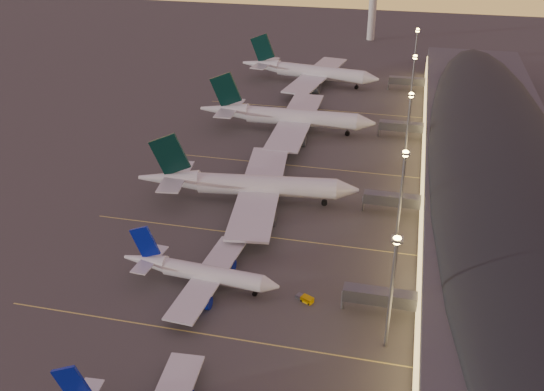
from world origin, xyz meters
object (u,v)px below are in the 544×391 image
(airliner_wide_mid, at_px, (286,117))
(radar_tower, at_px, (373,1))
(airliner_narrow_north, at_px, (200,273))
(baggage_tug_c, at_px, (305,299))
(airliner_wide_near, at_px, (248,185))
(airliner_wide_far, at_px, (309,72))

(airliner_wide_mid, distance_m, radar_tower, 152.46)
(airliner_narrow_north, height_order, baggage_tug_c, airliner_narrow_north)
(airliner_narrow_north, relative_size, airliner_wide_mid, 0.59)
(airliner_wide_near, relative_size, airliner_wide_far, 0.98)
(airliner_wide_mid, relative_size, airliner_wide_far, 1.01)
(airliner_wide_near, distance_m, baggage_tug_c, 48.99)
(airliner_narrow_north, xyz_separation_m, airliner_wide_near, (-0.04, 41.90, 1.72))
(airliner_wide_far, bearing_deg, radar_tower, 86.57)
(airliner_narrow_north, bearing_deg, baggage_tug_c, 3.58)
(airliner_wide_mid, bearing_deg, airliner_wide_near, -90.02)
(airliner_wide_far, height_order, baggage_tug_c, airliner_wide_far)
(airliner_narrow_north, relative_size, baggage_tug_c, 8.74)
(airliner_wide_mid, xyz_separation_m, airliner_wide_far, (-2.28, 59.49, -0.04))
(airliner_narrow_north, bearing_deg, radar_tower, 90.12)
(radar_tower, bearing_deg, baggage_tug_c, -88.24)
(radar_tower, xyz_separation_m, baggage_tug_c, (7.67, -249.30, -21.31))
(airliner_wide_mid, relative_size, radar_tower, 2.01)
(radar_tower, relative_size, baggage_tug_c, 7.42)
(airliner_wide_far, bearing_deg, airliner_wide_mid, -78.82)
(airliner_wide_far, xyz_separation_m, baggage_tug_c, (27.70, -158.26, -4.81))
(airliner_narrow_north, bearing_deg, airliner_wide_far, 95.13)
(airliner_wide_mid, height_order, radar_tower, radar_tower)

